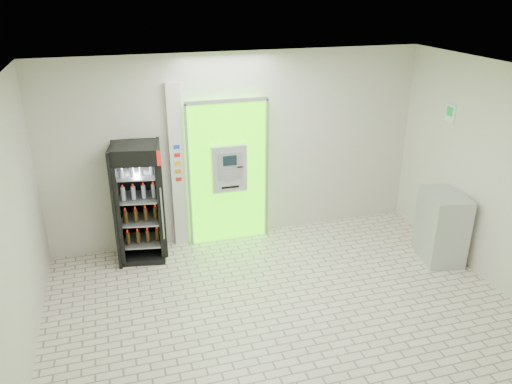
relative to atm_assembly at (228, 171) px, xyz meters
name	(u,v)px	position (x,y,z in m)	size (l,w,h in m)	color
ground	(290,322)	(0.20, -2.41, -1.17)	(6.00, 6.00, 0.00)	beige
room_shell	(295,186)	(0.20, -2.41, 0.67)	(6.00, 6.00, 6.00)	beige
atm_assembly	(228,171)	(0.00, 0.00, 0.00)	(1.30, 0.24, 2.33)	#41FF00
pillar	(178,168)	(-0.78, 0.04, 0.13)	(0.22, 0.11, 2.60)	silver
beverage_cooler	(139,205)	(-1.41, -0.22, -0.30)	(0.77, 0.73, 1.81)	black
steel_cabinet	(442,226)	(2.92, -1.55, -0.64)	(0.70, 0.90, 1.07)	#B3B6BB
exit_sign	(450,113)	(3.19, -1.01, 0.95)	(0.02, 0.22, 0.26)	white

